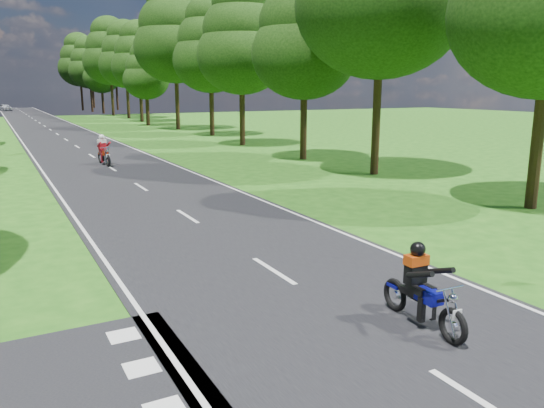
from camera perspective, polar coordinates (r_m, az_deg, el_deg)
ground at (r=10.70m, az=5.31°, el=-10.41°), size 160.00×160.00×0.00m
main_road at (r=58.62m, az=-22.74°, el=7.37°), size 7.00×140.00×0.02m
road_markings at (r=56.74m, az=-22.69°, el=7.26°), size 7.40×140.00×0.01m
treeline at (r=68.75m, az=-22.96°, el=14.85°), size 40.00×115.35×14.78m
rider_near_blue at (r=9.68m, az=15.98°, el=-8.46°), size 0.68×1.82×1.50m
rider_far_red at (r=30.40m, az=-17.67°, el=5.57°), size 0.78×2.02×1.65m
distant_car at (r=111.08m, az=-26.75°, el=9.26°), size 2.44×4.02×1.28m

